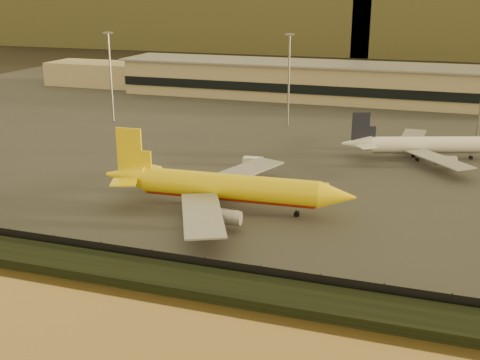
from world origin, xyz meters
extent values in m
plane|color=black|center=(0.00, 0.00, 0.00)|extent=(900.00, 900.00, 0.00)
cube|color=black|center=(0.00, -17.00, 0.70)|extent=(320.00, 7.00, 1.40)
cube|color=#2D2D2D|center=(0.00, 95.00, 0.10)|extent=(320.00, 220.00, 0.20)
cube|color=black|center=(0.00, -13.00, 1.30)|extent=(300.00, 0.05, 2.20)
cube|color=tan|center=(0.00, 125.00, 6.20)|extent=(160.00, 22.00, 12.00)
cube|color=black|center=(0.00, 113.80, 5.20)|extent=(160.00, 0.60, 3.00)
cube|color=gray|center=(0.00, 125.00, 12.50)|extent=(164.00, 24.00, 0.60)
cube|color=tan|center=(-95.00, 129.00, 4.70)|extent=(50.00, 18.00, 9.00)
cylinder|color=slate|center=(-60.00, 70.00, 12.70)|extent=(0.50, 0.50, 25.00)
cube|color=slate|center=(-60.00, 70.00, 25.40)|extent=(2.20, 2.20, 0.40)
cylinder|color=slate|center=(-10.00, 80.00, 12.70)|extent=(0.50, 0.50, 25.00)
cube|color=slate|center=(-10.00, 80.00, 25.40)|extent=(2.20, 2.20, 0.40)
cube|color=brown|center=(-140.00, 340.00, 27.50)|extent=(260.00, 160.00, 55.00)
cylinder|color=yellow|center=(-2.95, 11.12, 4.50)|extent=(31.53, 6.19, 4.53)
cylinder|color=red|center=(-2.95, 11.12, 3.71)|extent=(30.61, 5.15, 3.53)
cone|color=yellow|center=(15.74, 12.12, 4.50)|extent=(6.33, 4.85, 4.53)
cone|color=yellow|center=(-22.50, 10.07, 4.84)|extent=(8.06, 4.94, 4.53)
cube|color=yellow|center=(-21.63, 10.12, 9.82)|extent=(4.80, 0.62, 7.92)
cube|color=yellow|center=(-21.01, 14.68, 5.18)|extent=(5.31, 5.28, 0.27)
cube|color=yellow|center=(-20.52, 5.65, 5.18)|extent=(5.61, 5.58, 0.27)
cube|color=gray|center=(-4.46, 23.11, 3.71)|extent=(12.12, 20.50, 0.27)
cylinder|color=gray|center=(-2.13, 20.29, 2.46)|extent=(5.35, 2.76, 2.49)
cube|color=gray|center=(-3.17, -0.97, 3.71)|extent=(13.81, 20.32, 0.27)
cylinder|color=gray|center=(-1.16, 2.08, 2.46)|extent=(5.35, 2.76, 2.49)
cylinder|color=black|center=(9.00, 11.76, 0.70)|extent=(1.04, 0.84, 1.00)
cylinder|color=slate|center=(9.00, 11.76, 1.22)|extent=(0.17, 0.17, 2.04)
cylinder|color=black|center=(-6.10, 8.91, 0.70)|extent=(1.04, 0.84, 1.00)
cylinder|color=slate|center=(-6.10, 8.91, 1.22)|extent=(0.17, 0.17, 2.04)
cylinder|color=black|center=(-6.32, 12.98, 0.70)|extent=(1.04, 0.84, 1.00)
cylinder|color=slate|center=(-6.32, 12.98, 1.22)|extent=(0.17, 0.17, 2.04)
cylinder|color=white|center=(28.76, 56.38, 3.65)|extent=(25.91, 12.06, 3.64)
cylinder|color=gray|center=(28.76, 56.38, 3.02)|extent=(24.96, 11.07, 2.84)
cone|color=white|center=(13.31, 50.99, 3.93)|extent=(7.38, 5.59, 3.64)
cube|color=black|center=(14.00, 51.23, 7.93)|extent=(3.87, 1.59, 6.36)
cube|color=white|center=(13.49, 54.90, 4.20)|extent=(3.71, 3.53, 0.22)
cube|color=white|center=(15.89, 48.04, 4.20)|extent=(4.98, 4.95, 0.22)
cube|color=gray|center=(24.78, 65.58, 3.02)|extent=(5.87, 16.59, 0.22)
cylinder|color=gray|center=(27.30, 63.87, 2.02)|extent=(4.78, 3.33, 2.00)
cube|color=gray|center=(31.37, 46.71, 3.02)|extent=(14.61, 15.66, 0.22)
cylinder|color=gray|center=(32.28, 49.62, 2.02)|extent=(4.78, 3.33, 2.00)
cylinder|color=black|center=(38.20, 59.68, 0.60)|extent=(0.96, 0.86, 0.80)
cylinder|color=slate|center=(38.20, 59.68, 1.02)|extent=(0.19, 0.19, 1.64)
cylinder|color=black|center=(26.72, 53.94, 0.60)|extent=(0.96, 0.86, 0.80)
cylinder|color=slate|center=(26.72, 53.94, 1.02)|extent=(0.19, 0.19, 1.64)
cylinder|color=black|center=(25.65, 57.03, 0.60)|extent=(0.96, 0.86, 0.80)
cylinder|color=slate|center=(25.65, 57.03, 1.02)|extent=(0.19, 0.19, 1.64)
cube|color=yellow|center=(10.04, 24.93, 1.11)|extent=(4.41, 2.97, 1.82)
cube|color=white|center=(-7.32, 38.65, 1.15)|extent=(4.38, 2.25, 1.91)
camera|label=1|loc=(30.40, -82.20, 37.47)|focal=45.00mm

